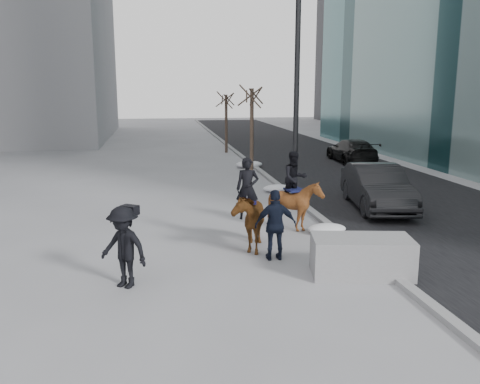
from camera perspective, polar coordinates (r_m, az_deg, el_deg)
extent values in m
plane|color=gray|center=(12.48, 0.91, -7.87)|extent=(120.00, 120.00, 0.00)
cube|color=black|center=(23.78, 13.30, 1.25)|extent=(8.00, 90.00, 0.01)
cube|color=gray|center=(22.54, 3.88, 1.12)|extent=(0.25, 90.00, 0.12)
cube|color=gray|center=(11.83, 13.49, -7.05)|extent=(2.37, 1.50, 0.88)
imported|color=black|center=(18.32, 15.14, 0.54)|extent=(2.32, 4.85, 1.53)
imported|color=black|center=(29.59, 12.42, 4.57)|extent=(2.02, 4.64, 1.33)
imported|color=#4A2D0E|center=(13.34, 0.94, -3.07)|extent=(1.18, 1.97, 1.56)
imported|color=black|center=(13.30, 0.84, 0.39)|extent=(0.66, 0.50, 1.63)
cube|color=#11103C|center=(13.37, 0.83, -1.05)|extent=(0.58, 0.64, 0.06)
imported|color=#502810|center=(15.04, 6.23, -1.49)|extent=(1.46, 1.59, 1.53)
imported|color=black|center=(15.03, 6.15, 1.52)|extent=(0.87, 0.73, 1.60)
cube|color=#10143C|center=(15.09, 6.12, 0.26)|extent=(0.57, 0.64, 0.06)
imported|color=black|center=(12.44, 4.02, -3.73)|extent=(1.05, 0.47, 1.75)
cylinder|color=orange|center=(12.87, 3.25, -1.93)|extent=(0.04, 0.18, 0.07)
imported|color=black|center=(10.99, -12.94, -6.08)|extent=(1.30, 1.19, 1.75)
cube|color=black|center=(11.03, -12.26, -1.98)|extent=(0.42, 0.39, 0.20)
cylinder|color=black|center=(17.48, 6.40, 12.66)|extent=(0.18, 0.18, 9.00)
ellipsoid|color=silver|center=(12.71, 13.49, -7.03)|extent=(1.34, 0.85, 0.34)
ellipsoid|color=silver|center=(20.70, 4.23, 0.42)|extent=(1.18, 0.75, 0.30)
ellipsoid|color=silver|center=(26.91, 1.02, 3.12)|extent=(1.42, 0.90, 0.36)
ellipsoid|color=silver|center=(14.99, 9.72, -4.10)|extent=(1.13, 0.72, 0.29)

